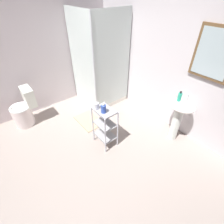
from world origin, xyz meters
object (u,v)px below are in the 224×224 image
pedestal_sink (179,113)px  rinse_cup (97,106)px  toilet (24,111)px  storage_cart (105,124)px  bath_mat (89,121)px  shampoo_bottle_blue (104,109)px  shower_stall (100,84)px  hand_soap_bottle (180,97)px

pedestal_sink → rinse_cup: 1.38m
toilet → storage_cart: bearing=32.8°
toilet → bath_mat: bearing=53.6°
pedestal_sink → rinse_cup: size_ratio=7.70×
storage_cart → shampoo_bottle_blue: 0.38m
shower_stall → toilet: (-0.25, -1.67, -0.15)m
storage_cart → toilet: bearing=-147.2°
shower_stall → bath_mat: bearing=-53.5°
toilet → rinse_cup: (1.34, 0.86, 0.48)m
storage_cart → shampoo_bottle_blue: size_ratio=4.58×
shampoo_bottle_blue → bath_mat: size_ratio=0.27×
rinse_cup → bath_mat: bearing=165.8°
pedestal_sink → hand_soap_bottle: (-0.06, -0.01, 0.31)m
shampoo_bottle_blue → rinse_cup: shampoo_bottle_blue is taller
pedestal_sink → storage_cart: bearing=-123.4°
shower_stall → bath_mat: size_ratio=3.33×
shampoo_bottle_blue → bath_mat: shampoo_bottle_blue is taller
rinse_cup → storage_cart: bearing=33.7°
toilet → hand_soap_bottle: (2.07, 1.96, 0.57)m
toilet → rinse_cup: size_ratio=7.23×
storage_cart → rinse_cup: 0.38m
pedestal_sink → bath_mat: (-1.39, -0.96, -0.57)m
shower_stall → hand_soap_bottle: size_ratio=11.63×
shower_stall → shampoo_bottle_blue: shower_stall is taller
pedestal_sink → hand_soap_bottle: size_ratio=4.71×
toilet → shampoo_bottle_blue: 1.79m
pedestal_sink → bath_mat: pedestal_sink is taller
shower_stall → toilet: 1.69m
toilet → bath_mat: size_ratio=1.27×
pedestal_sink → bath_mat: bearing=-145.2°
hand_soap_bottle → shampoo_bottle_blue: (-0.58, -1.07, -0.07)m
storage_cart → shampoo_bottle_blue: shampoo_bottle_blue is taller
storage_cart → shampoo_bottle_blue: bearing=-48.6°
shampoo_bottle_blue → bath_mat: bearing=170.4°
pedestal_sink → rinse_cup: (-0.79, -1.11, 0.21)m
hand_soap_bottle → bath_mat: size_ratio=0.29×
storage_cart → hand_soap_bottle: (0.62, 1.03, 0.45)m
bath_mat → shower_stall: bearing=126.5°
shower_stall → toilet: bearing=-98.6°
storage_cart → bath_mat: storage_cart is taller
shower_stall → hand_soap_bottle: bearing=9.0°
pedestal_sink → storage_cart: pedestal_sink is taller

